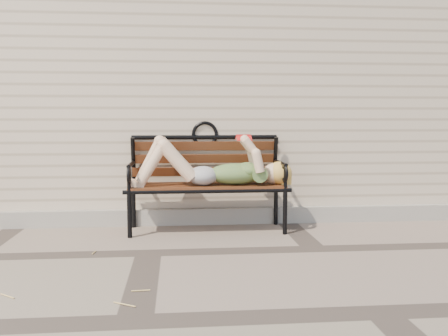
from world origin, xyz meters
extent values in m
plane|color=#78675C|center=(0.00, 0.00, 0.00)|extent=(80.00, 80.00, 0.00)
cube|color=beige|center=(0.00, 3.00, 1.50)|extent=(8.00, 4.00, 3.00)
cube|color=#9B968C|center=(0.00, 0.97, 0.07)|extent=(8.00, 0.10, 0.15)
cylinder|color=black|center=(-0.18, 0.49, 0.20)|extent=(0.04, 0.04, 0.40)
cylinder|color=black|center=(-0.18, 0.89, 0.20)|extent=(0.04, 0.04, 0.40)
cylinder|color=black|center=(1.13, 0.49, 0.20)|extent=(0.04, 0.04, 0.40)
cylinder|color=black|center=(1.13, 0.89, 0.20)|extent=(0.04, 0.04, 0.40)
cube|color=#532415|center=(0.47, 0.69, 0.40)|extent=(1.34, 0.43, 0.03)
cylinder|color=black|center=(0.47, 0.49, 0.38)|extent=(1.41, 0.04, 0.04)
cylinder|color=black|center=(0.47, 0.89, 0.38)|extent=(1.41, 0.04, 0.04)
torus|color=black|center=(0.47, 0.99, 0.84)|extent=(0.24, 0.03, 0.24)
ellipsoid|color=#0B424D|center=(0.72, 0.67, 0.50)|extent=(0.48, 0.27, 0.19)
ellipsoid|color=#0B424D|center=(0.83, 0.67, 0.53)|extent=(0.23, 0.27, 0.14)
ellipsoid|color=#AEAEB3|center=(0.44, 0.67, 0.49)|extent=(0.27, 0.30, 0.17)
sphere|color=beige|center=(1.07, 0.67, 0.50)|extent=(0.19, 0.19, 0.19)
ellipsoid|color=#F0D65A|center=(1.11, 0.67, 0.51)|extent=(0.22, 0.22, 0.20)
cube|color=red|center=(0.79, 0.67, 0.84)|extent=(0.12, 0.02, 0.02)
cube|color=beige|center=(0.79, 0.63, 0.82)|extent=(0.12, 0.08, 0.04)
cube|color=beige|center=(0.79, 0.70, 0.82)|extent=(0.12, 0.08, 0.04)
cube|color=red|center=(0.79, 0.63, 0.82)|extent=(0.13, 0.08, 0.05)
cube|color=red|center=(0.79, 0.71, 0.82)|extent=(0.13, 0.08, 0.05)
cylinder|color=tan|center=(-0.12, -0.31, 0.01)|extent=(0.08, 0.09, 0.01)
cylinder|color=tan|center=(-0.10, -0.64, 0.01)|extent=(0.03, 0.11, 0.01)
cylinder|color=tan|center=(-0.12, -0.99, 0.01)|extent=(0.02, 0.08, 0.01)
cylinder|color=tan|center=(-0.67, -0.73, 0.01)|extent=(0.05, 0.08, 0.01)
cylinder|color=tan|center=(-0.81, -0.55, 0.01)|extent=(0.03, 0.08, 0.01)
camera|label=1|loc=(0.22, -3.62, 0.99)|focal=40.00mm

